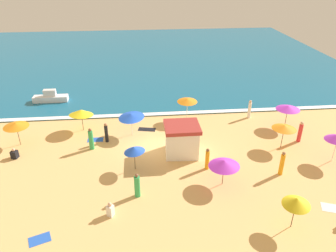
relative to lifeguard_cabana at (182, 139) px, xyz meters
The scene contains 27 objects.
ground_plane 2.96m from the lifeguard_cabana, 155.60° to the left, with size 60.00×60.00×0.00m, color #E5B26B.
ocean_water 29.23m from the lifeguard_cabana, 94.76° to the left, with size 60.00×44.00×0.10m, color #196084.
wave_breaker_foam 7.88m from the lifeguard_cabana, 108.13° to the left, with size 57.00×0.70×0.01m, color white.
lifeguard_cabana is the anchor object (origin of this frame).
beach_umbrella_0 13.66m from the lifeguard_cabana, 168.83° to the left, with size 2.76×2.77×2.08m.
beach_umbrella_1 5.34m from the lifeguard_cabana, 138.51° to the left, with size 3.18×3.18×2.15m.
beach_umbrella_2 4.20m from the lifeguard_cabana, 153.35° to the right, with size 2.02×2.00×2.03m.
beach_umbrella_3 6.16m from the lifeguard_cabana, 77.52° to the left, with size 2.12×2.12×2.28m.
beach_umbrella_5 9.73m from the lifeguard_cabana, 150.35° to the left, with size 3.01×3.02×2.16m.
beach_umbrella_6 10.93m from the lifeguard_cabana, 19.75° to the left, with size 2.19×2.19×2.14m.
beach_umbrella_7 8.40m from the lifeguard_cabana, ahead, with size 2.70×2.70×2.07m.
beach_umbrella_8 10.11m from the lifeguard_cabana, 58.13° to the right, with size 2.25×2.25×2.19m.
beach_umbrella_9 4.85m from the lifeguard_cabana, 61.56° to the right, with size 2.67×2.66×2.02m.
beachgoer_0 8.50m from the lifeguard_cabana, 128.36° to the right, with size 0.51×0.51×0.99m.
beachgoer_1 2.85m from the lifeguard_cabana, 55.45° to the right, with size 0.42×0.42×1.74m.
beachgoer_2 10.34m from the lifeguard_cabana, ahead, with size 0.42×0.42×1.88m.
beachgoer_3 7.42m from the lifeguard_cabana, 169.24° to the left, with size 0.55×0.55×1.90m.
beachgoer_4 7.66m from the lifeguard_cabana, 27.44° to the right, with size 0.39×0.39×1.90m.
beachgoer_5 6.61m from the lifeguard_cabana, 158.20° to the left, with size 0.40×0.40×1.76m.
beachgoer_7 9.54m from the lifeguard_cabana, 38.03° to the left, with size 0.40×0.40×1.86m.
beachgoer_8 13.22m from the lifeguard_cabana, behind, with size 0.56×0.56×0.86m.
beachgoer_9 6.14m from the lifeguard_cabana, 125.94° to the right, with size 0.52×0.52×1.78m.
beach_towel_0 11.44m from the lifeguard_cabana, 40.32° to the right, with size 1.62×1.30×0.01m.
beach_towel_1 7.82m from the lifeguard_cabana, 158.34° to the left, with size 1.35×0.78×0.01m.
beach_towel_2 5.23m from the lifeguard_cabana, 121.31° to the left, with size 1.71×1.03×0.01m.
beach_towel_3 12.30m from the lifeguard_cabana, 138.11° to the right, with size 1.38×1.15×0.01m.
small_boat_0 17.44m from the lifeguard_cabana, 137.61° to the left, with size 3.67×1.03×1.35m.
Camera 1 is at (-0.77, -22.81, 13.91)m, focal length 34.17 mm.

